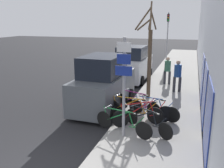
% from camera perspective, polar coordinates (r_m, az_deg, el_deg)
% --- Properties ---
extents(ground_plane, '(80.00, 80.00, 0.00)m').
position_cam_1_polar(ground_plane, '(16.96, 4.87, 0.70)').
color(ground_plane, black).
extents(sidewalk_curb, '(3.20, 32.00, 0.15)m').
position_cam_1_polar(sidewalk_curb, '(19.30, 14.34, 2.20)').
color(sidewalk_curb, gray).
rests_on(sidewalk_curb, ground).
extents(building_facade, '(0.23, 32.00, 6.50)m').
position_cam_1_polar(building_facade, '(18.80, 20.34, 11.18)').
color(building_facade, '#B2B7C1').
rests_on(building_facade, ground).
extents(signpost, '(0.56, 0.12, 3.34)m').
position_cam_1_polar(signpost, '(8.07, 2.73, 0.28)').
color(signpost, '#939399').
rests_on(signpost, sidewalk_curb).
extents(bicycle_0, '(2.18, 0.76, 0.86)m').
position_cam_1_polar(bicycle_0, '(8.77, 2.52, -8.94)').
color(bicycle_0, black).
rests_on(bicycle_0, sidewalk_curb).
extents(bicycle_1, '(1.87, 1.29, 0.83)m').
position_cam_1_polar(bicycle_1, '(9.00, 8.13, -8.54)').
color(bicycle_1, black).
rests_on(bicycle_1, sidewalk_curb).
extents(bicycle_2, '(2.06, 1.33, 0.93)m').
position_cam_1_polar(bicycle_2, '(9.49, 7.14, -7.04)').
color(bicycle_2, black).
rests_on(bicycle_2, sidewalk_curb).
extents(bicycle_3, '(2.45, 0.62, 0.93)m').
position_cam_1_polar(bicycle_3, '(9.92, 4.92, -6.00)').
color(bicycle_3, black).
rests_on(bicycle_3, sidewalk_curb).
extents(bicycle_4, '(2.14, 0.75, 0.87)m').
position_cam_1_polar(bicycle_4, '(10.20, 9.40, -5.70)').
color(bicycle_4, black).
rests_on(bicycle_4, sidewalk_curb).
extents(bicycle_5, '(2.14, 1.14, 0.94)m').
position_cam_1_polar(bicycle_5, '(10.59, 5.80, -4.66)').
color(bicycle_5, black).
rests_on(bicycle_5, sidewalk_curb).
extents(parked_car_0, '(2.07, 4.51, 2.48)m').
position_cam_1_polar(parked_car_0, '(11.49, -1.90, -0.13)').
color(parked_car_0, '#51565B').
rests_on(parked_car_0, ground).
extents(parked_car_1, '(2.17, 4.27, 2.33)m').
position_cam_1_polar(parked_car_1, '(16.96, 4.73, 4.38)').
color(parked_car_1, silver).
rests_on(parked_car_1, ground).
extents(pedestrian_near, '(0.45, 0.39, 1.75)m').
position_cam_1_polar(pedestrian_near, '(14.04, 14.77, 2.26)').
color(pedestrian_near, '#333338').
rests_on(pedestrian_near, sidewalk_curb).
extents(pedestrian_far, '(0.44, 0.37, 1.68)m').
position_cam_1_polar(pedestrian_far, '(15.66, 12.58, 3.46)').
color(pedestrian_far, '#333338').
rests_on(pedestrian_far, sidewalk_curb).
extents(street_tree, '(0.89, 1.89, 4.72)m').
position_cam_1_polar(street_tree, '(12.59, 8.50, 6.60)').
color(street_tree, brown).
rests_on(street_tree, sidewalk_curb).
extents(traffic_light, '(0.20, 0.30, 4.50)m').
position_cam_1_polar(traffic_light, '(22.79, 12.59, 11.62)').
color(traffic_light, '#939399').
rests_on(traffic_light, sidewalk_curb).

